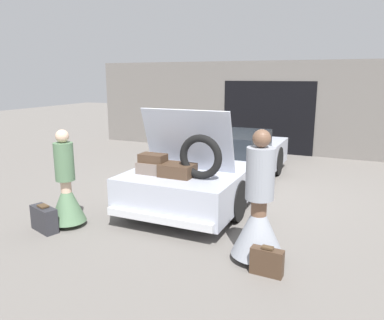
{
  "coord_description": "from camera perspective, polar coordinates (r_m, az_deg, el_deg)",
  "views": [
    {
      "loc": [
        2.6,
        -7.23,
        2.36
      ],
      "look_at": [
        0.0,
        -1.45,
        0.92
      ],
      "focal_mm": 35.0,
      "sensor_mm": 36.0,
      "label": 1
    }
  ],
  "objects": [
    {
      "name": "suitcase_beside_left_person",
      "position": [
        6.28,
        -21.61,
        -8.33
      ],
      "size": [
        0.55,
        0.35,
        0.42
      ],
      "color": "#2D2D33",
      "rests_on": "ground_plane"
    },
    {
      "name": "suitcase_beside_right_person",
      "position": [
        4.75,
        11.33,
        -14.95
      ],
      "size": [
        0.4,
        0.15,
        0.37
      ],
      "color": "#473323",
      "rests_on": "ground_plane"
    },
    {
      "name": "garage_wall_back",
      "position": [
        11.84,
        11.57,
        7.79
      ],
      "size": [
        12.0,
        0.14,
        2.8
      ],
      "color": "slate",
      "rests_on": "ground_plane"
    },
    {
      "name": "ground_plane",
      "position": [
        8.04,
        4.26,
        -4.36
      ],
      "size": [
        40.0,
        40.0,
        0.0
      ],
      "primitive_type": "plane",
      "color": "slate"
    },
    {
      "name": "person_left",
      "position": [
        6.26,
        -18.58,
        -4.69
      ],
      "size": [
        0.57,
        0.57,
        1.56
      ],
      "rotation": [
        0.0,
        0.0,
        -1.7
      ],
      "color": "beige",
      "rests_on": "ground_plane"
    },
    {
      "name": "person_right",
      "position": [
        4.9,
        10.1,
        -8.35
      ],
      "size": [
        0.69,
        0.69,
        1.72
      ],
      "rotation": [
        0.0,
        0.0,
        1.48
      ],
      "color": "brown",
      "rests_on": "ground_plane"
    },
    {
      "name": "car",
      "position": [
        7.87,
        4.28,
        -0.49
      ],
      "size": [
        1.9,
        5.36,
        1.83
      ],
      "color": "#B2B7C6",
      "rests_on": "ground_plane"
    }
  ]
}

